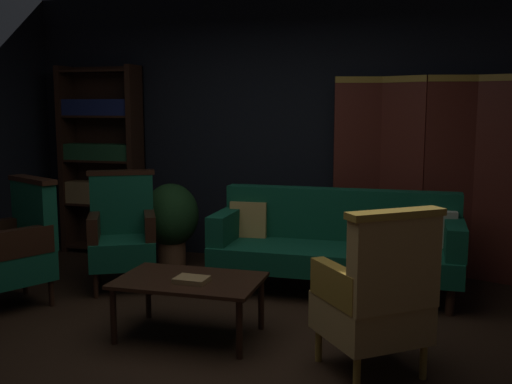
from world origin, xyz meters
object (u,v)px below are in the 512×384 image
folding_screen (425,174)px  coffee_table (189,285)px  potted_plant (171,219)px  book_tan_leather (192,280)px  velvet_couch (336,240)px  armchair_wing_left (16,246)px  bookshelf (102,158)px  armchair_gilt_accent (377,296)px  armchair_wing_right (123,233)px

folding_screen → coffee_table: 2.65m
potted_plant → book_tan_leather: (0.92, -1.77, -0.05)m
velvet_couch → armchair_wing_left: (-2.45, -1.08, 0.04)m
velvet_couch → coffee_table: 1.59m
armchair_wing_left → potted_plant: armchair_wing_left is taller
coffee_table → folding_screen: bearing=52.3°
potted_plant → armchair_wing_left: bearing=-117.2°
velvet_couch → armchair_wing_left: bearing=-156.3°
bookshelf → velvet_couch: size_ratio=0.97×
bookshelf → velvet_couch: bearing=-15.4°
velvet_couch → book_tan_leather: (-0.80, -1.41, -0.01)m
velvet_couch → armchair_gilt_accent: armchair_gilt_accent is taller
folding_screen → book_tan_leather: 2.66m
armchair_wing_right → folding_screen: bearing=22.9°
velvet_couch → potted_plant: size_ratio=2.49×
book_tan_leather → armchair_wing_left: bearing=168.6°
bookshelf → armchair_wing_right: bookshelf is taller
armchair_gilt_accent → coffee_table: bearing=168.7°
folding_screen → potted_plant: folding_screen is taller
folding_screen → armchair_wing_right: bearing=-157.1°
velvet_couch → coffee_table: size_ratio=2.12×
armchair_wing_left → folding_screen: bearing=29.1°
velvet_couch → armchair_gilt_accent: (0.47, -1.61, 0.04)m
folding_screen → bookshelf: size_ratio=0.93×
potted_plant → bookshelf: bearing=158.4°
armchair_wing_right → bookshelf: bearing=126.3°
armchair_gilt_accent → book_tan_leather: armchair_gilt_accent is taller
armchair_gilt_accent → armchair_wing_right: (-2.33, 1.21, 0.00)m
bookshelf → armchair_wing_right: bearing=-53.7°
bookshelf → armchair_wing_right: (0.84, -1.14, -0.56)m
armchair_wing_left → book_tan_leather: size_ratio=4.66×
folding_screen → velvet_couch: size_ratio=0.90×
coffee_table → armchair_wing_left: armchair_wing_left is taller
potted_plant → book_tan_leather: potted_plant is taller
bookshelf → velvet_couch: (2.70, -0.74, -0.60)m
coffee_table → potted_plant: bearing=117.3°
coffee_table → book_tan_leather: 0.11m
velvet_couch → armchair_gilt_accent: size_ratio=2.04×
bookshelf → armchair_gilt_accent: size_ratio=1.97×
velvet_couch → armchair_gilt_accent: bearing=-73.7°
potted_plant → coffee_table: bearing=-62.7°
armchair_wing_left → potted_plant: bearing=62.8°
folding_screen → coffee_table: bearing=-127.7°
bookshelf → coffee_table: (1.86, -2.09, -0.68)m
coffee_table → book_tan_leather: book_tan_leather is taller
armchair_wing_right → book_tan_leather: 1.47m
armchair_gilt_accent → armchair_wing_right: size_ratio=1.00×
bookshelf → coffee_table: bearing=-48.3°
armchair_wing_left → armchair_wing_right: 0.90m
bookshelf → potted_plant: bearing=-21.6°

